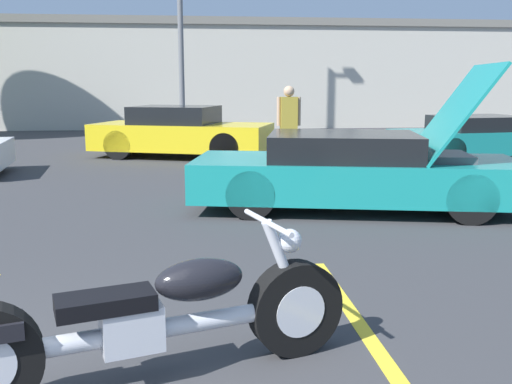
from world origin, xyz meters
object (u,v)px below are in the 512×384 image
(motorcycle, at_px, (155,321))
(spectator_by_show_car, at_px, (289,119))
(parked_car_right_row, at_px, (482,138))
(parked_car_mid_row, at_px, (181,133))
(show_car_hood_open, at_px, (357,171))

(motorcycle, xyz_separation_m, spectator_by_show_car, (2.28, 8.85, 0.67))
(parked_car_right_row, relative_size, spectator_by_show_car, 2.54)
(spectator_by_show_car, bearing_deg, parked_car_right_row, 12.34)
(parked_car_mid_row, bearing_deg, spectator_by_show_car, -23.87)
(show_car_hood_open, bearing_deg, motorcycle, -107.28)
(motorcycle, distance_m, parked_car_mid_row, 11.07)
(parked_car_right_row, height_order, parked_car_mid_row, parked_car_mid_row)
(show_car_hood_open, xyz_separation_m, parked_car_right_row, (4.64, 5.27, -0.05))
(motorcycle, relative_size, parked_car_mid_row, 0.53)
(motorcycle, xyz_separation_m, show_car_hood_open, (2.60, 4.67, 0.17))
(show_car_hood_open, distance_m, spectator_by_show_car, 4.22)
(parked_car_mid_row, bearing_deg, parked_car_right_row, 10.52)
(motorcycle, height_order, show_car_hood_open, show_car_hood_open)
(show_car_hood_open, relative_size, parked_car_right_row, 1.09)
(motorcycle, bearing_deg, show_car_hood_open, 43.92)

